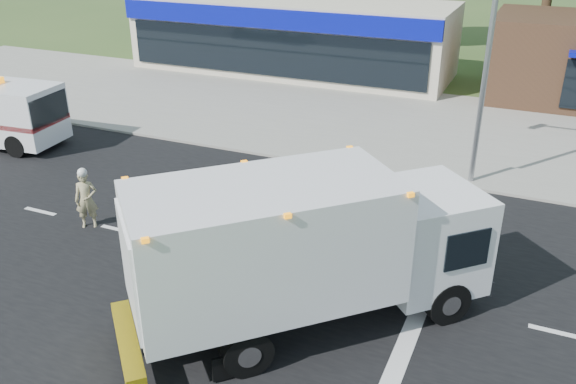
# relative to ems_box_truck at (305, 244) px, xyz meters

# --- Properties ---
(ground) EXTENTS (120.00, 120.00, 0.00)m
(ground) POSITION_rel_ems_box_truck_xyz_m (-0.69, 1.96, -2.09)
(ground) COLOR #385123
(ground) RESTS_ON ground
(road_asphalt) EXTENTS (60.00, 14.00, 0.02)m
(road_asphalt) POSITION_rel_ems_box_truck_xyz_m (-0.69, 1.96, -2.09)
(road_asphalt) COLOR black
(road_asphalt) RESTS_ON ground
(sidewalk) EXTENTS (60.00, 2.40, 0.12)m
(sidewalk) POSITION_rel_ems_box_truck_xyz_m (-0.69, 10.16, -2.03)
(sidewalk) COLOR gray
(sidewalk) RESTS_ON ground
(parking_apron) EXTENTS (60.00, 9.00, 0.02)m
(parking_apron) POSITION_rel_ems_box_truck_xyz_m (-0.69, 15.96, -2.08)
(parking_apron) COLOR gray
(parking_apron) RESTS_ON ground
(lane_markings) EXTENTS (55.20, 7.00, 0.01)m
(lane_markings) POSITION_rel_ems_box_truck_xyz_m (0.66, 0.61, -2.08)
(lane_markings) COLOR silver
(lane_markings) RESTS_ON road_asphalt
(ems_box_truck) EXTENTS (7.63, 7.50, 3.63)m
(ems_box_truck) POSITION_rel_ems_box_truck_xyz_m (0.00, 0.00, 0.00)
(ems_box_truck) COLOR black
(ems_box_truck) RESTS_ON ground
(emergency_worker) EXTENTS (0.77, 0.71, 1.88)m
(emergency_worker) POSITION_rel_ems_box_truck_xyz_m (-7.61, 1.81, -1.17)
(emergency_worker) COLOR tan
(emergency_worker) RESTS_ON ground
(retail_strip_mall) EXTENTS (18.00, 6.20, 4.00)m
(retail_strip_mall) POSITION_rel_ems_box_truck_xyz_m (-9.69, 21.89, -0.08)
(retail_strip_mall) COLOR beige
(retail_strip_mall) RESTS_ON ground
(traffic_signal_pole) EXTENTS (3.51, 0.25, 8.00)m
(traffic_signal_pole) POSITION_rel_ems_box_truck_xyz_m (1.66, 9.56, 2.83)
(traffic_signal_pole) COLOR gray
(traffic_signal_pole) RESTS_ON ground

